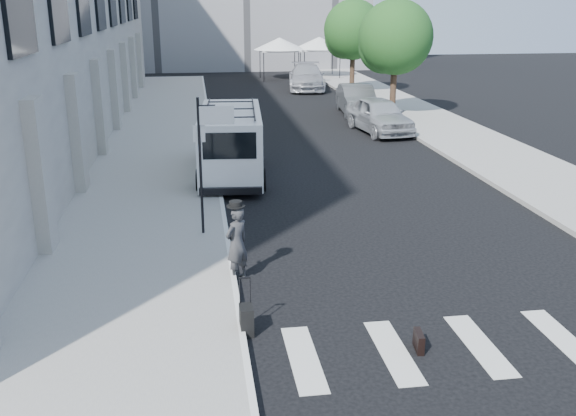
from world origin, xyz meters
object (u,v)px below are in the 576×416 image
object	(u,v)px
suitcase	(247,320)
parked_car_a	(379,115)
parked_car_c	(307,77)
briefcase	(419,341)
businessman	(237,244)
cargo_van	(231,142)
parked_car_b	(357,100)

from	to	relation	value
suitcase	parked_car_a	size ratio (longest dim) A/B	0.22
parked_car_c	briefcase	bearing A→B (deg)	-88.60
suitcase	parked_car_c	world-z (taller)	parked_car_c
businessman	briefcase	world-z (taller)	businessman
businessman	suitcase	xyz separation A→B (m)	(-0.00, -2.47, -0.56)
parked_car_a	parked_car_c	size ratio (longest dim) A/B	0.81
cargo_van	parked_car_a	bearing A→B (deg)	47.44
parked_car_a	parked_car_b	size ratio (longest dim) A/B	1.00
parked_car_a	parked_car_b	xyz separation A→B (m)	(0.21, 5.10, -0.03)
businessman	parked_car_c	bearing A→B (deg)	-144.29
cargo_van	parked_car_a	size ratio (longest dim) A/B	1.32
briefcase	parked_car_b	size ratio (longest dim) A/B	0.09
businessman	parked_car_a	size ratio (longest dim) A/B	0.35
suitcase	briefcase	bearing A→B (deg)	-20.08
businessman	suitcase	bearing A→B (deg)	48.23
parked_car_c	businessman	bearing A→B (deg)	-94.56
briefcase	suitcase	bearing A→B (deg)	168.36
businessman	briefcase	bearing A→B (deg)	88.67
cargo_van	parked_car_b	size ratio (longest dim) A/B	1.31
suitcase	cargo_van	bearing A→B (deg)	86.53
businessman	cargo_van	distance (m)	8.89
briefcase	suitcase	xyz separation A→B (m)	(-2.96, 1.00, 0.12)
briefcase	cargo_van	world-z (taller)	cargo_van
businessman	suitcase	size ratio (longest dim) A/B	1.58
businessman	parked_car_a	bearing A→B (deg)	-157.84
cargo_van	parked_car_b	xyz separation A→B (m)	(7.50, 11.98, -0.41)
suitcase	parked_car_a	world-z (taller)	parked_car_a
parked_car_c	parked_car_b	bearing A→B (deg)	-76.90
briefcase	parked_car_a	bearing A→B (deg)	83.21
parked_car_b	parked_car_a	bearing A→B (deg)	-87.75
parked_car_a	briefcase	bearing A→B (deg)	-110.75
briefcase	parked_car_c	size ratio (longest dim) A/B	0.07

